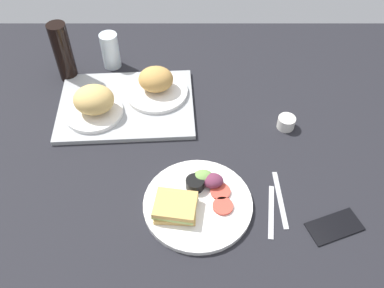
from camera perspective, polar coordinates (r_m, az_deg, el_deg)
ground_plane at (r=125.54cm, az=-0.91°, el=-2.70°), size 190.00×150.00×3.00cm
serving_tray at (r=141.75cm, az=-9.21°, el=5.34°), size 46.80×35.50×1.60cm
bread_plate_near at (r=136.64cm, az=-13.58°, el=5.49°), size 19.11×19.11×10.32cm
bread_plate_far at (r=141.82cm, az=-5.14°, el=8.23°), size 21.48×21.48×9.48cm
plate_with_salad at (r=113.61cm, az=0.37°, el=-7.89°), size 29.99×29.99×5.40cm
drinking_glass at (r=156.74cm, az=-11.38°, el=12.54°), size 6.48×6.48×13.34cm
soda_bottle at (r=152.47cm, az=-17.57°, el=11.97°), size 6.40×6.40×21.78cm
espresso_cup at (r=135.69cm, az=12.77°, el=2.94°), size 5.60×5.60×4.00cm
fork at (r=115.50cm, az=10.81°, el=-9.10°), size 3.75×17.03×0.50cm
knife at (r=118.24cm, az=12.00°, el=-7.42°), size 2.03×19.04×0.50cm
cell_phone at (r=117.13cm, az=19.04°, el=-10.65°), size 16.01×11.76×0.80cm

